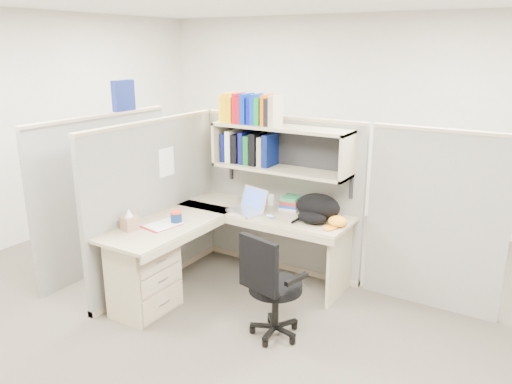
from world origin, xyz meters
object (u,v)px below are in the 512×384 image
Objects in this scene: desk at (177,259)px; backpack at (315,208)px; snack_canister at (176,216)px; laptop at (245,201)px; task_chair at (272,302)px.

backpack is at bearing 40.96° from desk.
backpack is (0.96, 0.84, 0.42)m from desk.
backpack is 3.92× the size of snack_canister.
laptop is 0.69m from backpack.
backpack is 1.03m from task_chair.
desk is 1.02m from task_chair.
laptop is 0.37× the size of task_chair.
backpack is (0.68, 0.13, 0.00)m from laptop.
desk is 0.39m from snack_canister.
desk is 1.92× the size of task_chair.
laptop is (0.28, 0.71, 0.41)m from desk.
desk is 4.11× the size of backpack.
desk is at bearing -95.43° from laptop.
backpack reaches higher than desk.
laptop is 0.69m from snack_canister.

